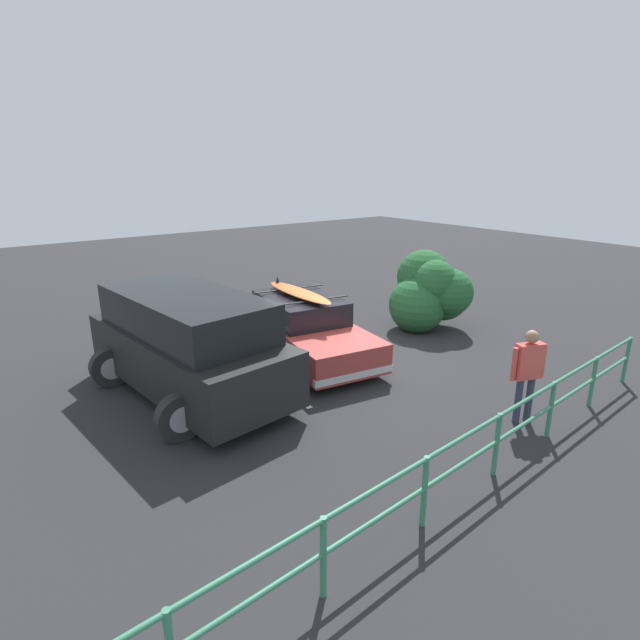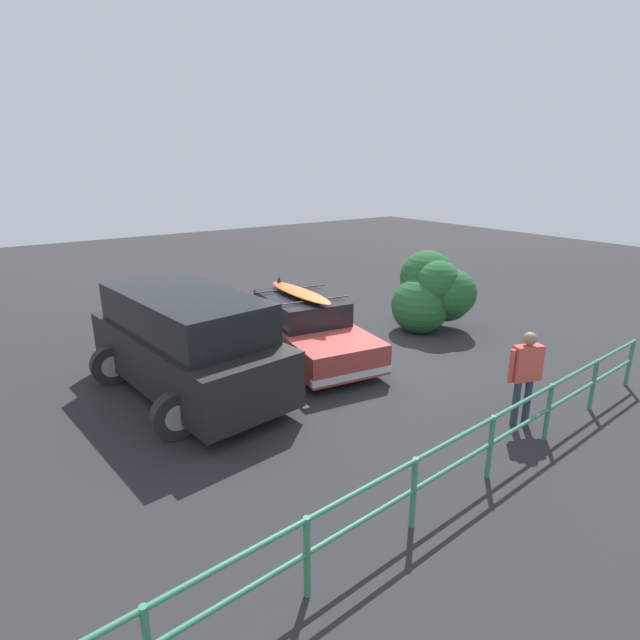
% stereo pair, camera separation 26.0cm
% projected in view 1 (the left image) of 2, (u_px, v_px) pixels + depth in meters
% --- Properties ---
extents(ground_plane, '(44.00, 44.00, 0.02)m').
position_uv_depth(ground_plane, '(339.00, 360.00, 10.99)').
color(ground_plane, '#28282B').
rests_on(ground_plane, ground).
extents(parking_stripe, '(0.12, 4.47, 0.00)m').
position_uv_depth(parking_stripe, '(249.00, 368.00, 10.52)').
color(parking_stripe, silver).
rests_on(parking_stripe, ground).
extents(sedan_car, '(2.78, 4.61, 1.58)m').
position_uv_depth(sedan_car, '(303.00, 327.00, 11.19)').
color(sedan_car, '#9E3833').
rests_on(sedan_car, ground).
extents(suv_car, '(2.97, 4.84, 1.94)m').
position_uv_depth(suv_car, '(188.00, 343.00, 9.11)').
color(suv_car, black).
rests_on(suv_car, ground).
extents(person_bystander, '(0.59, 0.33, 1.61)m').
position_uv_depth(person_bystander, '(528.00, 368.00, 8.08)').
color(person_bystander, '#33384C').
rests_on(person_bystander, ground).
extents(railing_fence, '(11.03, 0.82, 0.94)m').
position_uv_depth(railing_fence, '(464.00, 455.00, 6.27)').
color(railing_fence, '#387F5B').
rests_on(railing_fence, ground).
extents(bush_near_left, '(2.07, 2.07, 2.06)m').
position_uv_depth(bush_near_left, '(430.00, 291.00, 12.86)').
color(bush_near_left, brown).
rests_on(bush_near_left, ground).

